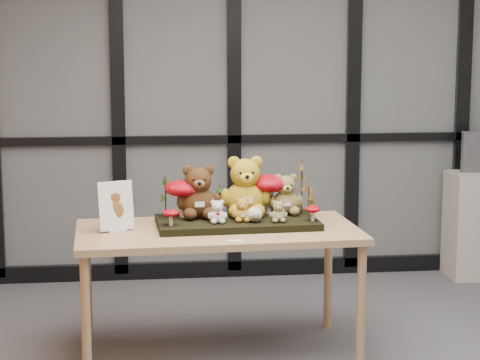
{
  "coord_description": "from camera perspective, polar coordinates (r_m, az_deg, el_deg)",
  "views": [
    {
      "loc": [
        -1.14,
        -3.91,
        1.79
      ],
      "look_at": [
        -0.6,
        0.79,
        1.02
      ],
      "focal_mm": 65.0,
      "sensor_mm": 36.0,
      "label": 1
    }
  ],
  "objects": [
    {
      "name": "room_shell",
      "position": [
        4.07,
        9.79,
        7.64
      ],
      "size": [
        5.0,
        5.0,
        5.0
      ],
      "color": "#B7B5AD",
      "rests_on": "floor"
    },
    {
      "name": "glass_partition",
      "position": [
        6.49,
        3.59,
        5.98
      ],
      "size": [
        4.9,
        0.06,
        2.78
      ],
      "color": "#2D383F",
      "rests_on": "floor"
    },
    {
      "name": "display_table",
      "position": [
        4.88,
        -1.46,
        -3.97
      ],
      "size": [
        1.61,
        0.86,
        0.74
      ],
      "rotation": [
        0.0,
        0.0,
        0.05
      ],
      "color": "tan",
      "rests_on": "floor"
    },
    {
      "name": "diorama_tray",
      "position": [
        4.93,
        -0.2,
        -2.8
      ],
      "size": [
        0.92,
        0.49,
        0.04
      ],
      "primitive_type": "cube",
      "rotation": [
        0.0,
        0.0,
        0.05
      ],
      "color": "black",
      "rests_on": "display_table"
    },
    {
      "name": "bear_pooh_yellow",
      "position": [
        5.0,
        0.34,
        -0.19
      ],
      "size": [
        0.3,
        0.28,
        0.38
      ],
      "primitive_type": null,
      "rotation": [
        0.0,
        0.0,
        0.05
      ],
      "color": "#BB941B",
      "rests_on": "diorama_tray"
    },
    {
      "name": "bear_brown_medium",
      "position": [
        4.95,
        -2.74,
        -0.57
      ],
      "size": [
        0.27,
        0.24,
        0.33
      ],
      "primitive_type": null,
      "rotation": [
        0.0,
        0.0,
        0.05
      ],
      "color": "#412612",
      "rests_on": "diorama_tray"
    },
    {
      "name": "bear_tan_back",
      "position": [
        5.05,
        3.02,
        -0.79
      ],
      "size": [
        0.21,
        0.19,
        0.26
      ],
      "primitive_type": null,
      "rotation": [
        0.0,
        0.0,
        0.05
      ],
      "color": "olive",
      "rests_on": "diorama_tray"
    },
    {
      "name": "bear_small_yellow",
      "position": [
        4.85,
        0.14,
        -1.88
      ],
      "size": [
        0.12,
        0.11,
        0.15
      ],
      "primitive_type": null,
      "rotation": [
        0.0,
        0.0,
        0.05
      ],
      "color": "#C48826",
      "rests_on": "diorama_tray"
    },
    {
      "name": "bear_white_bow",
      "position": [
        4.81,
        -1.5,
        -1.99
      ],
      "size": [
        0.11,
        0.1,
        0.14
      ],
      "primitive_type": null,
      "rotation": [
        0.0,
        0.0,
        0.05
      ],
      "color": "white",
      "rests_on": "diorama_tray"
    },
    {
      "name": "bear_beige_small",
      "position": [
        4.84,
        2.53,
        -1.97
      ],
      "size": [
        0.11,
        0.1,
        0.14
      ],
      "primitive_type": null,
      "rotation": [
        0.0,
        0.0,
        0.05
      ],
      "color": "#8F8255",
      "rests_on": "diorama_tray"
    },
    {
      "name": "plush_cream_hedgehog",
      "position": [
        4.85,
        0.95,
        -2.23
      ],
      "size": [
        0.07,
        0.07,
        0.09
      ],
      "primitive_type": null,
      "rotation": [
        0.0,
        0.0,
        0.05
      ],
      "color": "silver",
      "rests_on": "diorama_tray"
    },
    {
      "name": "mushroom_back_left",
      "position": [
        4.98,
        -3.75,
        -1.09
      ],
      "size": [
        0.21,
        0.21,
        0.24
      ],
      "primitive_type": null,
      "color": "#980410",
      "rests_on": "diorama_tray"
    },
    {
      "name": "mushroom_back_right",
      "position": [
        5.07,
        1.92,
        -0.79
      ],
      "size": [
        0.23,
        0.23,
        0.25
      ],
      "primitive_type": null,
      "color": "#980410",
      "rests_on": "diorama_tray"
    },
    {
      "name": "mushroom_front_left",
      "position": [
        4.76,
        -4.56,
        -2.41
      ],
      "size": [
        0.09,
        0.09,
        0.1
      ],
      "primitive_type": null,
      "color": "#980410",
      "rests_on": "diorama_tray"
    },
    {
      "name": "mushroom_front_right",
      "position": [
        4.89,
        4.81,
        -2.14
      ],
      "size": [
        0.09,
        0.09,
        0.1
      ],
      "primitive_type": null,
      "color": "#980410",
      "rests_on": "diorama_tray"
    },
    {
      "name": "sprig_green_far_left",
      "position": [
        4.98,
        -4.91,
        -1.11
      ],
      "size": [
        0.05,
        0.05,
        0.24
      ],
      "primitive_type": null,
      "color": "#14380C",
      "rests_on": "diorama_tray"
    },
    {
      "name": "sprig_green_mid_left",
      "position": [
        5.04,
        -3.28,
        -0.87
      ],
      "size": [
        0.05,
        0.05,
        0.25
      ],
      "primitive_type": null,
      "color": "#14380C",
      "rests_on": "diorama_tray"
    },
    {
      "name": "sprig_dry_far_right",
      "position": [
        5.07,
        4.07,
        -0.45
      ],
      "size": [
        0.05,
        0.05,
        0.31
      ],
      "primitive_type": null,
      "color": "brown",
      "rests_on": "diorama_tray"
    },
    {
      "name": "sprig_dry_mid_right",
      "position": [
        4.97,
        4.53,
        -1.41
      ],
      "size": [
        0.05,
        0.05,
        0.18
      ],
      "primitive_type": null,
      "color": "brown",
      "rests_on": "diorama_tray"
    },
    {
      "name": "sprig_green_centre",
      "position": [
        5.07,
        -1.33,
        -1.28
      ],
      "size": [
        0.05,
        0.05,
        0.17
      ],
      "primitive_type": null,
      "color": "#14380C",
      "rests_on": "diorama_tray"
    },
    {
      "name": "sign_holder",
      "position": [
        4.81,
        -8.14,
        -1.87
      ],
      "size": [
        0.2,
        0.11,
        0.28
      ],
      "rotation": [
        0.0,
        0.0,
        0.36
      ],
      "color": "silver",
      "rests_on": "display_table"
    },
    {
      "name": "label_card",
      "position": [
        4.57,
        -0.31,
        -4.01
      ],
      "size": [
        0.09,
        0.03,
        0.0
      ],
      "primitive_type": "cube",
      "color": "white",
      "rests_on": "display_table"
    }
  ]
}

